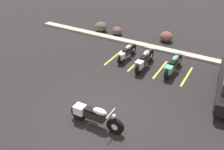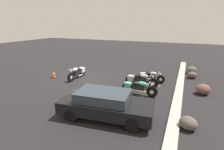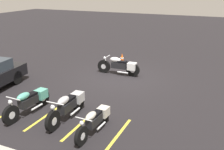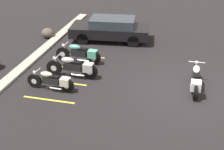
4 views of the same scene
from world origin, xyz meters
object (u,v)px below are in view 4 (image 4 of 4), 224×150
(parked_bike_1, at_px, (74,67))
(parked_bike_2, at_px, (80,53))
(car_black, at_px, (111,29))
(landscape_rock_3, at_px, (48,33))
(motorcycle_white_featured, at_px, (196,79))
(parked_bike_0, at_px, (52,81))

(parked_bike_1, relative_size, parked_bike_2, 1.03)
(parked_bike_1, xyz_separation_m, parked_bike_2, (1.49, 0.24, -0.01))
(car_black, height_order, landscape_rock_3, car_black)
(parked_bike_2, height_order, car_black, car_black)
(parked_bike_2, bearing_deg, parked_bike_1, 101.92)
(motorcycle_white_featured, xyz_separation_m, parked_bike_2, (1.37, 5.31, -0.01))
(parked_bike_1, relative_size, car_black, 0.52)
(motorcycle_white_featured, height_order, parked_bike_0, motorcycle_white_featured)
(motorcycle_white_featured, relative_size, parked_bike_1, 1.00)
(motorcycle_white_featured, height_order, parked_bike_1, motorcycle_white_featured)
(motorcycle_white_featured, xyz_separation_m, car_black, (4.60, 4.65, 0.20))
(motorcycle_white_featured, bearing_deg, parked_bike_2, 74.70)
(motorcycle_white_featured, relative_size, landscape_rock_3, 3.06)
(parked_bike_0, height_order, landscape_rock_3, parked_bike_0)
(motorcycle_white_featured, bearing_deg, parked_bike_1, 90.54)
(parked_bike_2, relative_size, car_black, 0.50)
(car_black, bearing_deg, parked_bike_0, 75.48)
(motorcycle_white_featured, distance_m, parked_bike_0, 5.69)
(parked_bike_2, bearing_deg, car_black, -98.83)
(parked_bike_2, xyz_separation_m, landscape_rock_3, (2.76, 2.93, -0.19))
(parked_bike_0, bearing_deg, car_black, -95.88)
(parked_bike_0, relative_size, landscape_rock_3, 2.66)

